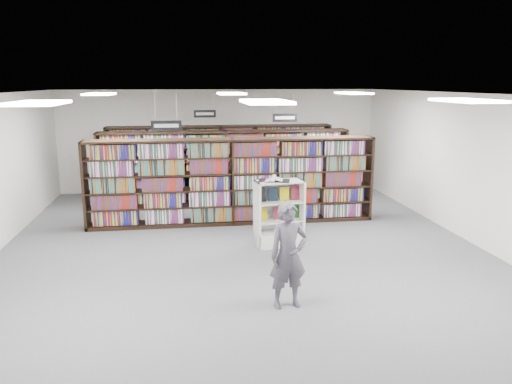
{
  "coord_description": "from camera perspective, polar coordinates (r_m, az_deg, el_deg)",
  "views": [
    {
      "loc": [
        -1.14,
        -9.92,
        3.43
      ],
      "look_at": [
        0.37,
        0.5,
        1.1
      ],
      "focal_mm": 35.0,
      "sensor_mm": 36.0,
      "label": 1
    }
  ],
  "objects": [
    {
      "name": "bookshelf_row_near",
      "position": [
        12.21,
        -2.75,
        1.22
      ],
      "size": [
        7.0,
        0.6,
        2.1
      ],
      "color": "black",
      "rests_on": "floor"
    },
    {
      "name": "wall_back",
      "position": [
        16.07,
        -4.16,
        5.9
      ],
      "size": [
        10.0,
        0.1,
        3.2
      ],
      "primitive_type": "cube",
      "color": "white",
      "rests_on": "ground"
    },
    {
      "name": "ceiling",
      "position": [
        9.99,
        -1.74,
        11.15
      ],
      "size": [
        10.0,
        12.0,
        0.1
      ],
      "primitive_type": "cube",
      "color": "silver",
      "rests_on": "wall_back"
    },
    {
      "name": "floor",
      "position": [
        10.56,
        -1.63,
        -6.49
      ],
      "size": [
        12.0,
        12.0,
        0.0
      ],
      "primitive_type": "plane",
      "color": "#4C4C50",
      "rests_on": "ground"
    },
    {
      "name": "bookshelf_row_mid",
      "position": [
        14.17,
        -3.54,
        2.78
      ],
      "size": [
        7.0,
        0.6,
        2.1
      ],
      "color": "black",
      "rests_on": "floor"
    },
    {
      "name": "aisle_sign_center",
      "position": [
        14.96,
        -5.87,
        8.97
      ],
      "size": [
        0.65,
        0.02,
        0.8
      ],
      "color": "#B2B2B7",
      "rests_on": "ceiling"
    },
    {
      "name": "troffer_back_center",
      "position": [
        11.98,
        -2.86,
        11.17
      ],
      "size": [
        0.6,
        1.2,
        0.04
      ],
      "primitive_type": "cube",
      "color": "white",
      "rests_on": "ceiling"
    },
    {
      "name": "troffer_back_left",
      "position": [
        12.07,
        -17.44,
        10.64
      ],
      "size": [
        0.6,
        1.2,
        0.04
      ],
      "primitive_type": "cube",
      "color": "white",
      "rests_on": "ceiling"
    },
    {
      "name": "aisle_sign_right",
      "position": [
        13.22,
        3.31,
        8.56
      ],
      "size": [
        0.65,
        0.02,
        0.8
      ],
      "color": "#B2B2B7",
      "rests_on": "ceiling"
    },
    {
      "name": "aisle_sign_left",
      "position": [
        10.96,
        -10.21,
        7.58
      ],
      "size": [
        0.65,
        0.02,
        0.8
      ],
      "color": "#B2B2B7",
      "rests_on": "ceiling"
    },
    {
      "name": "wall_front",
      "position": [
        4.47,
        7.4,
        -11.77
      ],
      "size": [
        10.0,
        0.1,
        3.2
      ],
      "primitive_type": "cube",
      "color": "white",
      "rests_on": "ground"
    },
    {
      "name": "troffer_front_right",
      "position": [
        8.07,
        22.95,
        9.6
      ],
      "size": [
        0.6,
        1.2,
        0.04
      ],
      "primitive_type": "cube",
      "color": "white",
      "rests_on": "ceiling"
    },
    {
      "name": "troffer_front_center",
      "position": [
        7.02,
        1.1,
        10.27
      ],
      "size": [
        0.6,
        1.2,
        0.04
      ],
      "primitive_type": "cube",
      "color": "white",
      "rests_on": "ceiling"
    },
    {
      "name": "troffer_front_left",
      "position": [
        7.17,
        -23.62,
        9.3
      ],
      "size": [
        0.6,
        1.2,
        0.04
      ],
      "primitive_type": "cube",
      "color": "white",
      "rests_on": "ceiling"
    },
    {
      "name": "wall_right",
      "position": [
        11.81,
        23.21,
        2.55
      ],
      "size": [
        0.1,
        12.0,
        3.2
      ],
      "primitive_type": "cube",
      "color": "white",
      "rests_on": "ground"
    },
    {
      "name": "bookshelf_row_far",
      "position": [
        15.84,
        -4.05,
        3.8
      ],
      "size": [
        7.0,
        0.6,
        2.1
      ],
      "color": "black",
      "rests_on": "floor"
    },
    {
      "name": "endcap_display",
      "position": [
        10.68,
        2.58,
        -3.61
      ],
      "size": [
        1.06,
        0.62,
        1.41
      ],
      "rotation": [
        0.0,
        0.0,
        0.12
      ],
      "color": "silver",
      "rests_on": "floor"
    },
    {
      "name": "shopper",
      "position": [
        7.71,
        3.72,
        -7.25
      ],
      "size": [
        0.66,
        0.48,
        1.66
      ],
      "primitive_type": "imported",
      "rotation": [
        0.0,
        0.0,
        0.15
      ],
      "color": "#514C57",
      "rests_on": "floor"
    },
    {
      "name": "open_book",
      "position": [
        10.39,
        2.06,
        1.44
      ],
      "size": [
        0.72,
        0.53,
        0.13
      ],
      "rotation": [
        0.0,
        0.0,
        -0.27
      ],
      "color": "black",
      "rests_on": "endcap_display"
    },
    {
      "name": "troffer_back_right",
      "position": [
        12.62,
        11.09,
        11.02
      ],
      "size": [
        0.6,
        1.2,
        0.04
      ],
      "primitive_type": "cube",
      "color": "white",
      "rests_on": "ceiling"
    }
  ]
}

